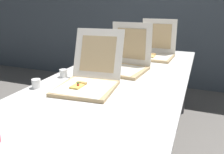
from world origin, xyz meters
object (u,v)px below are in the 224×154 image
object	(u,v)px
pizza_box_front	(89,80)
cup_white_near_left	(36,83)
cup_white_near_center	(64,73)
cup_white_far	(112,60)
pizza_box_middle	(125,64)
cup_white_mid	(84,67)
pizza_box_back	(155,52)
table	(118,83)

from	to	relation	value
pizza_box_front	cup_white_near_left	distance (m)	0.34
pizza_box_front	cup_white_near_center	bearing A→B (deg)	150.20
cup_white_far	cup_white_near_center	bearing A→B (deg)	-108.59
pizza_box_middle	cup_white_mid	xyz separation A→B (m)	(-0.30, -0.13, -0.03)
cup_white_mid	pizza_box_back	bearing A→B (deg)	57.46
pizza_box_front	pizza_box_back	xyz separation A→B (m)	(0.23, 1.01, 0.00)
pizza_box_back	cup_white_mid	bearing A→B (deg)	-120.09
pizza_box_back	cup_white_far	size ratio (longest dim) A/B	6.45
cup_white_near_center	cup_white_mid	distance (m)	0.21
pizza_box_front	cup_white_mid	size ratio (longest dim) A/B	8.80
table	cup_white_mid	world-z (taller)	cup_white_mid
pizza_box_middle	cup_white_far	world-z (taller)	pizza_box_middle
cup_white_mid	table	bearing A→B (deg)	-13.03
cup_white_near_center	cup_white_near_left	size ratio (longest dim) A/B	1.00
cup_white_far	cup_white_mid	distance (m)	0.33
pizza_box_back	cup_white_near_left	world-z (taller)	pizza_box_back
pizza_box_middle	pizza_box_back	distance (m)	0.57
pizza_box_middle	cup_white_near_left	distance (m)	0.71
pizza_box_middle	pizza_box_back	xyz separation A→B (m)	(0.14, 0.55, -0.00)
pizza_box_middle	pizza_box_back	size ratio (longest dim) A/B	1.04
pizza_box_middle	cup_white_near_left	bearing A→B (deg)	-118.78
cup_white_near_center	pizza_box_back	bearing A→B (deg)	60.70
pizza_box_middle	cup_white_far	xyz separation A→B (m)	(-0.19, 0.19, -0.03)
table	pizza_box_front	bearing A→B (deg)	-113.32
cup_white_far	cup_white_near_left	size ratio (longest dim) A/B	1.00
table	cup_white_near_left	distance (m)	0.57
cup_white_near_center	cup_white_near_left	bearing A→B (deg)	-98.11
pizza_box_middle	cup_white_mid	world-z (taller)	pizza_box_middle
cup_white_near_center	cup_white_near_left	world-z (taller)	same
cup_white_near_center	cup_white_far	world-z (taller)	same
pizza_box_front	pizza_box_back	size ratio (longest dim) A/B	1.37
cup_white_near_center	pizza_box_front	bearing A→B (deg)	-24.60
pizza_box_back	cup_white_mid	size ratio (longest dim) A/B	6.45
table	cup_white_near_left	xyz separation A→B (m)	(-0.42, -0.39, 0.07)
pizza_box_back	cup_white_near_center	xyz separation A→B (m)	(-0.50, -0.89, -0.02)
table	pizza_box_middle	distance (m)	0.22
pizza_box_front	cup_white_mid	distance (m)	0.39
cup_white_mid	cup_white_near_left	distance (m)	0.47
pizza_box_front	pizza_box_middle	distance (m)	0.46
pizza_box_middle	cup_white_far	distance (m)	0.27
pizza_box_middle	cup_white_near_center	world-z (taller)	pizza_box_middle
cup_white_near_left	pizza_box_front	bearing A→B (deg)	23.61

